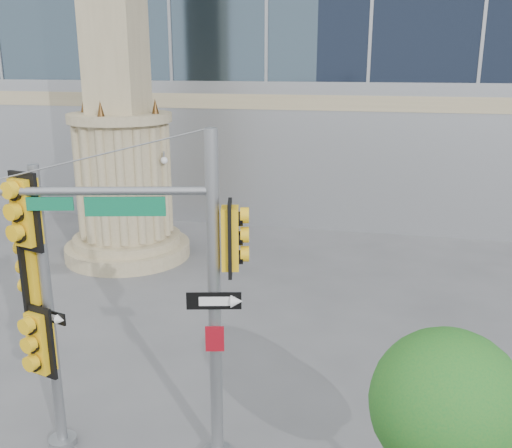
# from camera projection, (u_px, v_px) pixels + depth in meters

# --- Properties ---
(ground) EXTENTS (120.00, 120.00, 0.00)m
(ground) POSITION_uv_depth(u_px,v_px,m) (216.00, 430.00, 10.88)
(ground) COLOR #545456
(ground) RESTS_ON ground
(monument) EXTENTS (4.40, 4.40, 16.60)m
(monument) POSITION_uv_depth(u_px,v_px,m) (119.00, 100.00, 19.08)
(monument) COLOR tan
(monument) RESTS_ON ground
(main_signal_pole) EXTENTS (4.44, 1.45, 5.82)m
(main_signal_pole) POSITION_uv_depth(u_px,v_px,m) (148.00, 266.00, 9.17)
(main_signal_pole) COLOR slate
(main_signal_pole) RESTS_ON ground
(secondary_signal_pole) EXTENTS (0.90, 0.81, 5.20)m
(secondary_signal_pole) POSITION_uv_depth(u_px,v_px,m) (39.00, 291.00, 9.59)
(secondary_signal_pole) COLOR slate
(secondary_signal_pole) RESTS_ON ground
(street_tree) EXTENTS (2.15, 2.10, 3.35)m
(street_tree) POSITION_uv_depth(u_px,v_px,m) (449.00, 410.00, 7.76)
(street_tree) COLOR tan
(street_tree) RESTS_ON ground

